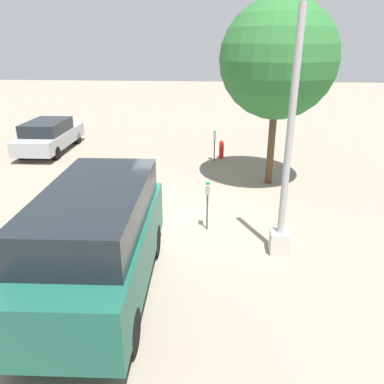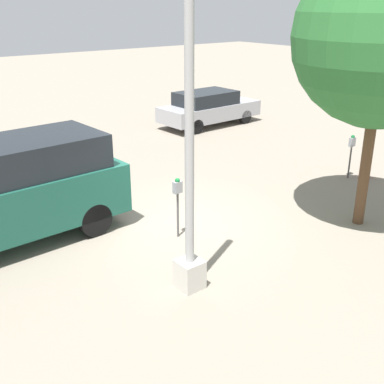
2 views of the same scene
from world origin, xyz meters
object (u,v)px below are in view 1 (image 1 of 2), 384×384
Objects in this scene: parking_meter_near at (208,195)px; lamp_post at (285,186)px; street_tree at (278,60)px; fire_hydrant at (221,149)px; parked_van at (98,239)px; parking_meter_far at (215,139)px; car_distant at (49,135)px.

lamp_post is at bearing 56.39° from parking_meter_near.
street_tree is 7.62× the size of fire_hydrant.
lamp_post is at bearing 113.44° from parked_van.
parking_meter_far is (-6.27, 0.05, -0.06)m from parking_meter_near.
parked_van is at bearing -15.46° from parking_meter_far.
parked_van is at bearing -152.74° from car_distant.
street_tree is at bearing 36.20° from parking_meter_far.
car_distant reaches higher than parking_meter_near.
lamp_post is 6.82× the size of fire_hydrant.
fire_hydrant is at bearing -169.61° from lamp_post.
car_distant is (-7.23, -7.54, -0.27)m from parking_meter_near.
lamp_post is (7.32, 1.73, 0.76)m from parking_meter_far.
street_tree is (2.49, 2.01, 3.23)m from parking_meter_far.
fire_hydrant is at bearing -95.08° from car_distant.
fire_hydrant is at bearing 174.24° from parking_meter_near.
lamp_post is 1.12× the size of parked_van.
street_tree is (-6.67, 4.07, 2.98)m from parked_van.
parking_meter_far is 0.21× the size of street_tree.
parked_van is at bearing -13.79° from fire_hydrant.
parking_meter_far reaches higher than fire_hydrant.
parking_meter_near is at bearing -120.83° from lamp_post.
parking_meter_near is 0.23× the size of street_tree.
car_distant is 10.76m from street_tree.
parking_meter_near is 0.31× the size of car_distant.
parking_meter_far is at bearing -166.74° from lamp_post.
street_tree is at bearing 30.22° from fire_hydrant.
parked_van is (1.83, -3.79, -0.52)m from lamp_post.
fire_hydrant is (-2.94, -1.71, -3.80)m from street_tree.
parked_van is 11.54m from car_distant.
fire_hydrant is (-6.72, 0.35, -0.62)m from parking_meter_near.
parked_van is at bearing -31.41° from street_tree.
parking_meter_near is 1.06× the size of parking_meter_far.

